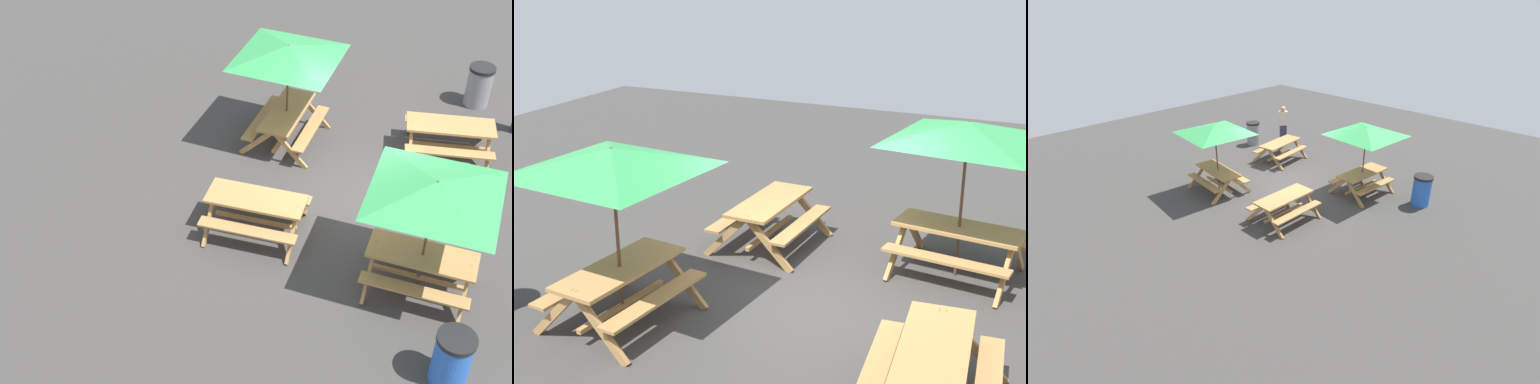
% 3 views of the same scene
% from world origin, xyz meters
% --- Properties ---
extents(ground_plane, '(24.00, 24.00, 0.00)m').
position_xyz_m(ground_plane, '(0.00, 0.00, 0.00)').
color(ground_plane, '#3D3A38').
rests_on(ground_plane, ground).
extents(picnic_table_0, '(1.70, 1.94, 0.81)m').
position_xyz_m(picnic_table_0, '(1.89, -1.69, 0.56)').
color(picnic_table_0, '#A87A44').
rests_on(picnic_table_0, ground).
extents(picnic_table_1, '(2.81, 2.81, 2.34)m').
position_xyz_m(picnic_table_1, '(1.46, 1.68, 1.99)').
color(picnic_table_1, '#A87A44').
rests_on(picnic_table_1, ground).
extents(picnic_table_2, '(1.56, 1.82, 0.81)m').
position_xyz_m(picnic_table_2, '(-1.46, 1.54, 0.56)').
color(picnic_table_2, '#A87A44').
rests_on(picnic_table_2, ground).
extents(picnic_table_3, '(2.82, 2.82, 2.34)m').
position_xyz_m(picnic_table_3, '(-2.10, -1.50, 1.99)').
color(picnic_table_3, '#A87A44').
rests_on(picnic_table_3, ground).
extents(trash_bin_blue, '(0.59, 0.59, 0.98)m').
position_xyz_m(trash_bin_blue, '(-3.90, -2.13, 0.49)').
color(trash_bin_blue, blue).
rests_on(trash_bin_blue, ground).
extents(trash_bin_gray, '(0.59, 0.59, 0.98)m').
position_xyz_m(trash_bin_gray, '(4.08, -2.22, 0.49)').
color(trash_bin_gray, gray).
rests_on(trash_bin_gray, ground).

